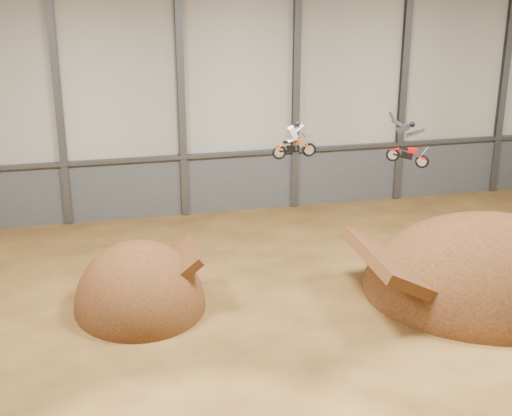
# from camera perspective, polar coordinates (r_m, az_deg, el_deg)

# --- Properties ---
(floor) EXTENTS (40.00, 40.00, 0.00)m
(floor) POSITION_cam_1_polar(r_m,az_deg,el_deg) (29.79, 4.61, -9.66)
(floor) COLOR #4F3315
(floor) RESTS_ON ground
(back_wall) EXTENTS (40.00, 0.10, 14.00)m
(back_wall) POSITION_cam_1_polar(r_m,az_deg,el_deg) (41.21, -1.38, 9.11)
(back_wall) COLOR #BCB8A7
(back_wall) RESTS_ON ground
(lower_band_back) EXTENTS (39.80, 0.18, 3.50)m
(lower_band_back) POSITION_cam_1_polar(r_m,az_deg,el_deg) (42.40, -1.29, 2.10)
(lower_band_back) COLOR #4D5054
(lower_band_back) RESTS_ON ground
(steel_rail) EXTENTS (39.80, 0.35, 0.20)m
(steel_rail) POSITION_cam_1_polar(r_m,az_deg,el_deg) (41.75, -1.27, 4.39)
(steel_rail) COLOR #47494F
(steel_rail) RESTS_ON lower_band_back
(steel_column_1) EXTENTS (0.40, 0.36, 13.90)m
(steel_column_1) POSITION_cam_1_polar(r_m,az_deg,el_deg) (40.27, -15.55, 8.15)
(steel_column_1) COLOR #47494F
(steel_column_1) RESTS_ON ground
(steel_column_2) EXTENTS (0.40, 0.36, 13.90)m
(steel_column_2) POSITION_cam_1_polar(r_m,az_deg,el_deg) (40.49, -6.00, 8.82)
(steel_column_2) COLOR #47494F
(steel_column_2) RESTS_ON ground
(steel_column_3) EXTENTS (0.40, 0.36, 13.90)m
(steel_column_3) POSITION_cam_1_polar(r_m,az_deg,el_deg) (41.80, 3.22, 9.24)
(steel_column_3) COLOR #47494F
(steel_column_3) RESTS_ON ground
(steel_column_4) EXTENTS (0.40, 0.36, 13.90)m
(steel_column_4) POSITION_cam_1_polar(r_m,az_deg,el_deg) (44.09, 11.69, 9.42)
(steel_column_4) COLOR #47494F
(steel_column_4) RESTS_ON ground
(steel_column_5) EXTENTS (0.40, 0.36, 13.90)m
(steel_column_5) POSITION_cam_1_polar(r_m,az_deg,el_deg) (47.21, 19.20, 9.40)
(steel_column_5) COLOR #47494F
(steel_column_5) RESTS_ON ground
(takeoff_ramp) EXTENTS (5.70, 6.58, 5.70)m
(takeoff_ramp) POSITION_cam_1_polar(r_m,az_deg,el_deg) (31.93, -9.22, -7.73)
(takeoff_ramp) COLOR #3F210F
(takeoff_ramp) RESTS_ON ground
(landing_ramp) EXTENTS (11.59, 10.26, 6.69)m
(landing_ramp) POSITION_cam_1_polar(r_m,az_deg,el_deg) (34.69, 18.01, -6.18)
(landing_ramp) COLOR #3F210F
(landing_ramp) RESTS_ON ground
(fmx_rider_a) EXTENTS (1.99, 0.76, 1.80)m
(fmx_rider_a) POSITION_cam_1_polar(r_m,az_deg,el_deg) (30.56, 3.12, 5.60)
(fmx_rider_a) COLOR #CE490C
(fmx_rider_b) EXTENTS (3.06, 2.04, 2.72)m
(fmx_rider_b) POSITION_cam_1_polar(r_m,az_deg,el_deg) (33.96, 12.02, 5.30)
(fmx_rider_b) COLOR red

